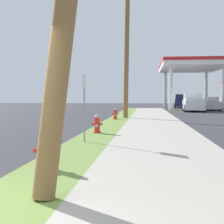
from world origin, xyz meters
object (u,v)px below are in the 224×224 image
Objects in this scene: fire_hydrant_third at (115,114)px; fire_hydrant_fourth at (124,110)px; truck_white_on_apron at (193,103)px; car_black_by_far_pump at (199,103)px; street_sign_post at (84,94)px; fire_hydrant_nearest at (44,152)px; truck_navy_at_forecourt at (182,101)px; fire_hydrant_second at (97,125)px; utility_pole_midground at (127,43)px; car_silver_by_near_pump at (209,104)px.

fire_hydrant_third is 1.00× the size of fire_hydrant_fourth.
truck_white_on_apron reaches higher than fire_hydrant_fourth.
street_sign_post is at bearing -104.27° from car_black_by_far_pump.
fire_hydrant_nearest is 0.35× the size of street_sign_post.
fire_hydrant_third is 0.13× the size of truck_navy_at_forecourt.
fire_hydrant_nearest is at bearing -90.46° from fire_hydrant_fourth.
truck_white_on_apron is at bearing 76.58° from fire_hydrant_nearest.
fire_hydrant_second is at bearing -105.26° from car_black_by_far_pump.
truck_navy_at_forecourt is at bearing 76.24° from utility_pole_midground.
utility_pole_midground is 19.69m from car_silver_by_near_pump.
street_sign_post reaches higher than truck_white_on_apron.
car_silver_by_near_pump is (9.36, 26.88, 0.28)m from fire_hydrant_second.
fire_hydrant_fourth is at bearing 89.69° from street_sign_post.
truck_white_on_apron reaches higher than fire_hydrant_nearest.
street_sign_post is 37.60m from car_black_by_far_pump.
car_silver_by_near_pump is at bearing -78.06° from truck_navy_at_forecourt.
utility_pole_midground is 1.83× the size of truck_white_on_apron.
car_black_by_far_pump reaches higher than fire_hydrant_second.
car_black_by_far_pump is at bearing -57.02° from truck_navy_at_forecourt.
car_silver_by_near_pump reaches higher than fire_hydrant_fourth.
truck_navy_at_forecourt is at bearing 80.42° from fire_hydrant_nearest.
utility_pole_midground is at bearing -117.27° from car_silver_by_near_pump.
fire_hydrant_nearest is 1.00× the size of fire_hydrant_second.
fire_hydrant_fourth is 14.95m from car_silver_by_near_pump.
truck_navy_at_forecourt reaches higher than fire_hydrant_third.
car_black_by_far_pump is (8.66, 24.04, -4.52)m from utility_pole_midground.
fire_hydrant_nearest and fire_hydrant_fourth have the same top height.
truck_white_on_apron reaches higher than fire_hydrant_third.
car_black_by_far_pump is 0.84× the size of truck_white_on_apron.
utility_pole_midground is at bearing 70.31° from fire_hydrant_third.
fire_hydrant_second and fire_hydrant_third have the same top height.
street_sign_post is (-0.61, -12.39, -3.61)m from utility_pole_midground.
fire_hydrant_second is 8.09m from fire_hydrant_third.
street_sign_post is at bearing 88.83° from fire_hydrant_nearest.
car_black_by_far_pump is (9.24, 33.88, 0.28)m from fire_hydrant_second.
utility_pole_midground reaches higher than car_silver_by_near_pump.
truck_white_on_apron is at bearing 49.66° from fire_hydrant_fourth.
fire_hydrant_second is 0.16× the size of car_silver_by_near_pump.
truck_white_on_apron is at bearing 65.20° from fire_hydrant_third.
truck_navy_at_forecourt reaches higher than car_black_by_far_pump.
car_silver_by_near_pump is at bearing 56.31° from truck_white_on_apron.
utility_pole_midground is 25.95m from car_black_by_far_pump.
utility_pole_midground is at bearing 87.19° from street_sign_post.
street_sign_post is (-0.09, -17.72, 1.19)m from fire_hydrant_fourth.
fire_hydrant_fourth is 0.13× the size of truck_navy_at_forecourt.
fire_hydrant_third is at bearing -109.81° from car_black_by_far_pump.
truck_navy_at_forecourt is (7.27, 28.90, 0.47)m from fire_hydrant_third.
truck_white_on_apron reaches higher than car_black_by_far_pump.
car_black_by_far_pump is 10.80m from truck_white_on_apron.
car_black_by_far_pump is at bearing 70.18° from utility_pole_midground.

